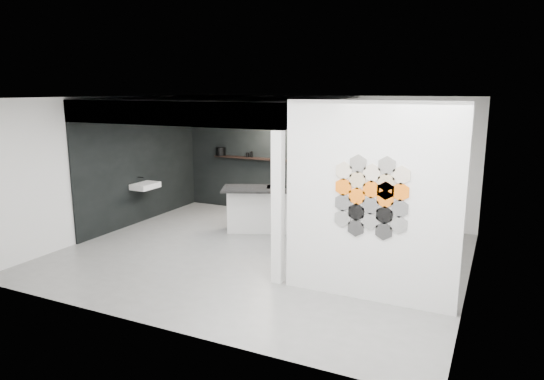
{
  "coord_description": "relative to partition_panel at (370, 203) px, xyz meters",
  "views": [
    {
      "loc": [
        3.8,
        -7.44,
        2.94
      ],
      "look_at": [
        0.1,
        0.3,
        1.15
      ],
      "focal_mm": 32.0,
      "sensor_mm": 36.0,
      "label": 1
    }
  ],
  "objects": [
    {
      "name": "stockpot",
      "position": [
        -4.78,
        3.87,
        0.02
      ],
      "size": [
        0.28,
        0.28,
        0.2
      ],
      "primitive_type": "cylinder",
      "rotation": [
        0.0,
        0.0,
        0.16
      ],
      "color": "black",
      "rests_on": "display_shelf"
    },
    {
      "name": "bulkhead",
      "position": [
        -3.52,
        2.0,
        1.15
      ],
      "size": [
        4.4,
        4.0,
        0.4
      ],
      "primitive_type": "cube",
      "color": "silver",
      "rests_on": "corner_column"
    },
    {
      "name": "partition_panel",
      "position": [
        0.0,
        0.0,
        0.0
      ],
      "size": [
        2.45,
        0.15,
        2.8
      ],
      "primitive_type": "cube",
      "color": "silver",
      "rests_on": "floor"
    },
    {
      "name": "display_shelf",
      "position": [
        -3.43,
        3.87,
        -0.1
      ],
      "size": [
        3.0,
        0.15,
        0.04
      ],
      "primitive_type": "cube",
      "color": "black",
      "rests_on": "bay_clad_back"
    },
    {
      "name": "utensil_cup",
      "position": [
        -4.01,
        3.87,
        -0.03
      ],
      "size": [
        0.11,
        0.11,
        0.11
      ],
      "primitive_type": "cylinder",
      "rotation": [
        0.0,
        0.0,
        -0.36
      ],
      "color": "black",
      "rests_on": "display_shelf"
    },
    {
      "name": "kettle",
      "position": [
        -2.34,
        3.87,
        0.01
      ],
      "size": [
        0.23,
        0.23,
        0.17
      ],
      "primitive_type": "ellipsoid",
      "rotation": [
        0.0,
        0.0,
        0.13
      ],
      "color": "black",
      "rests_on": "display_shelf"
    },
    {
      "name": "fascia_beam",
      "position": [
        -3.52,
        0.08,
        1.15
      ],
      "size": [
        4.4,
        0.16,
        0.4
      ],
      "primitive_type": "cube",
      "color": "silver",
      "rests_on": "corner_column"
    },
    {
      "name": "glass_bowl",
      "position": [
        -2.08,
        3.87,
        -0.02
      ],
      "size": [
        0.17,
        0.17,
        0.11
      ],
      "primitive_type": "cylinder",
      "rotation": [
        0.0,
        0.0,
        0.07
      ],
      "color": "gray",
      "rests_on": "display_shelf"
    },
    {
      "name": "bay_clad_left",
      "position": [
        -5.7,
        2.0,
        -0.22
      ],
      "size": [
        0.04,
        4.0,
        2.35
      ],
      "primitive_type": "cube",
      "color": "black",
      "rests_on": "floor"
    },
    {
      "name": "bay_clad_back",
      "position": [
        -3.52,
        3.97,
        -0.22
      ],
      "size": [
        4.4,
        0.04,
        2.35
      ],
      "primitive_type": "cube",
      "color": "black",
      "rests_on": "floor"
    },
    {
      "name": "bottle_dark",
      "position": [
        -3.9,
        3.87,
        -0.01
      ],
      "size": [
        0.06,
        0.06,
        0.14
      ],
      "primitive_type": "cylinder",
      "rotation": [
        0.0,
        0.0,
        0.14
      ],
      "color": "black",
      "rests_on": "display_shelf"
    },
    {
      "name": "glass_vase",
      "position": [
        -2.08,
        3.87,
        -0.0
      ],
      "size": [
        0.14,
        0.14,
        0.16
      ],
      "primitive_type": "cylinder",
      "rotation": [
        0.0,
        0.0,
        0.23
      ],
      "color": "gray",
      "rests_on": "display_shelf"
    },
    {
      "name": "kitchen_island",
      "position": [
        -2.81,
        2.42,
        -0.92
      ],
      "size": [
        1.94,
        1.41,
        1.43
      ],
      "rotation": [
        0.0,
        0.0,
        0.4
      ],
      "color": "silver",
      "rests_on": "floor"
    },
    {
      "name": "hex_tile_cluster",
      "position": [
        0.03,
        -0.09,
        0.1
      ],
      "size": [
        1.04,
        0.02,
        1.16
      ],
      "color": "silver",
      "rests_on": "partition_panel"
    },
    {
      "name": "corner_column",
      "position": [
        -1.41,
        0.0,
        -0.22
      ],
      "size": [
        0.16,
        0.16,
        2.35
      ],
      "primitive_type": "cube",
      "color": "silver",
      "rests_on": "floor"
    },
    {
      "name": "floor",
      "position": [
        -2.23,
        1.0,
        -1.4
      ],
      "size": [
        7.0,
        6.0,
        0.01
      ],
      "primitive_type": "cube",
      "color": "slate"
    },
    {
      "name": "wall_basin",
      "position": [
        -5.46,
        1.8,
        -0.55
      ],
      "size": [
        0.4,
        0.6,
        0.12
      ],
      "primitive_type": "cube",
      "color": "silver",
      "rests_on": "bay_clad_left"
    }
  ]
}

